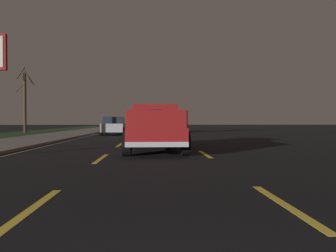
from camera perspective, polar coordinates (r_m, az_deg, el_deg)
The scene contains 8 objects.
ground at distance 27.63m, azimuth -2.61°, elevation -1.54°, with size 144.00×144.00×0.00m, color black.
sidewalk_shoulder at distance 28.58m, azimuth -17.73°, elevation -1.38°, with size 108.00×4.00×0.12m, color slate.
grass_verge at distance 30.25m, azimuth -26.92°, elevation -1.42°, with size 108.00×6.00×0.01m, color #1E3819.
lane_markings at distance 30.89m, azimuth -8.35°, elevation -1.28°, with size 108.00×7.04×0.01m.
pickup_truck at distance 12.43m, azimuth -2.31°, elevation -0.03°, with size 5.43×2.30×1.87m.
sedan_silver at distance 27.13m, azimuth -9.85°, elevation 0.06°, with size 4.42×2.05×1.54m.
sedan_tan at distance 31.03m, azimuth -2.23°, elevation 0.18°, with size 4.40×2.02×1.54m.
bare_tree_far at distance 33.75m, azimuth -24.86°, elevation 4.36°, with size 1.99×2.08×6.54m.
Camera 1 is at (-0.60, 0.12, 1.19)m, focal length 33.09 mm.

